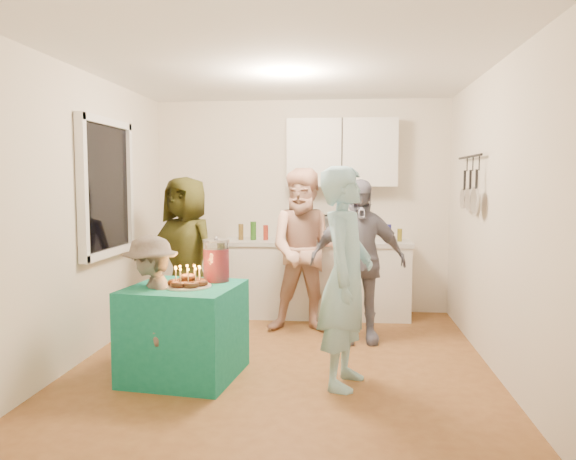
# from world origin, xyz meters

# --- Properties ---
(floor) EXTENTS (4.00, 4.00, 0.00)m
(floor) POSITION_xyz_m (0.00, 0.00, 0.00)
(floor) COLOR brown
(floor) RESTS_ON ground
(ceiling) EXTENTS (4.00, 4.00, 0.00)m
(ceiling) POSITION_xyz_m (0.00, 0.00, 2.60)
(ceiling) COLOR white
(ceiling) RESTS_ON floor
(back_wall) EXTENTS (3.60, 3.60, 0.00)m
(back_wall) POSITION_xyz_m (0.00, 2.00, 1.30)
(back_wall) COLOR silver
(back_wall) RESTS_ON floor
(left_wall) EXTENTS (4.00, 4.00, 0.00)m
(left_wall) POSITION_xyz_m (-1.80, 0.00, 1.30)
(left_wall) COLOR silver
(left_wall) RESTS_ON floor
(right_wall) EXTENTS (4.00, 4.00, 0.00)m
(right_wall) POSITION_xyz_m (1.80, 0.00, 1.30)
(right_wall) COLOR silver
(right_wall) RESTS_ON floor
(window_night) EXTENTS (0.04, 1.00, 1.20)m
(window_night) POSITION_xyz_m (-1.77, 0.30, 1.55)
(window_night) COLOR black
(window_night) RESTS_ON left_wall
(counter) EXTENTS (2.20, 0.58, 0.86)m
(counter) POSITION_xyz_m (0.20, 1.70, 0.43)
(counter) COLOR white
(counter) RESTS_ON floor
(countertop) EXTENTS (2.24, 0.62, 0.05)m
(countertop) POSITION_xyz_m (0.20, 1.70, 0.89)
(countertop) COLOR beige
(countertop) RESTS_ON counter
(upper_cabinet) EXTENTS (1.30, 0.30, 0.80)m
(upper_cabinet) POSITION_xyz_m (0.50, 1.85, 1.95)
(upper_cabinet) COLOR white
(upper_cabinet) RESTS_ON back_wall
(pot_rack) EXTENTS (0.12, 1.00, 0.60)m
(pot_rack) POSITION_xyz_m (1.72, 0.70, 1.60)
(pot_rack) COLOR black
(pot_rack) RESTS_ON right_wall
(microwave) EXTENTS (0.57, 0.40, 0.30)m
(microwave) POSITION_xyz_m (0.19, 1.70, 1.06)
(microwave) COLOR white
(microwave) RESTS_ON countertop
(party_table) EXTENTS (0.95, 0.95, 0.76)m
(party_table) POSITION_xyz_m (-0.77, -0.51, 0.38)
(party_table) COLOR #12785F
(party_table) RESTS_ON floor
(donut_cake) EXTENTS (0.38, 0.38, 0.18)m
(donut_cake) POSITION_xyz_m (-0.72, -0.56, 0.85)
(donut_cake) COLOR #381C0C
(donut_cake) RESTS_ON party_table
(punch_jar) EXTENTS (0.22, 0.22, 0.34)m
(punch_jar) POSITION_xyz_m (-0.55, -0.29, 0.93)
(punch_jar) COLOR red
(punch_jar) RESTS_ON party_table
(man_birthday) EXTENTS (0.55, 0.71, 1.73)m
(man_birthday) POSITION_xyz_m (0.55, -0.57, 0.87)
(man_birthday) COLOR #98CDDD
(man_birthday) RESTS_ON floor
(woman_back_left) EXTENTS (0.96, 0.85, 1.66)m
(woman_back_left) POSITION_xyz_m (-1.14, 0.83, 0.83)
(woman_back_left) COLOR #4D4D16
(woman_back_left) RESTS_ON floor
(woman_back_center) EXTENTS (0.86, 0.68, 1.75)m
(woman_back_center) POSITION_xyz_m (0.14, 0.97, 0.88)
(woman_back_center) COLOR tan
(woman_back_center) RESTS_ON floor
(woman_back_right) EXTENTS (1.00, 0.50, 1.63)m
(woman_back_right) POSITION_xyz_m (0.67, 0.66, 0.82)
(woman_back_right) COLOR black
(woman_back_right) RESTS_ON floor
(child_near_left) EXTENTS (0.76, 0.88, 1.18)m
(child_near_left) POSITION_xyz_m (-1.02, -0.59, 0.59)
(child_near_left) COLOR #544A43
(child_near_left) RESTS_ON floor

